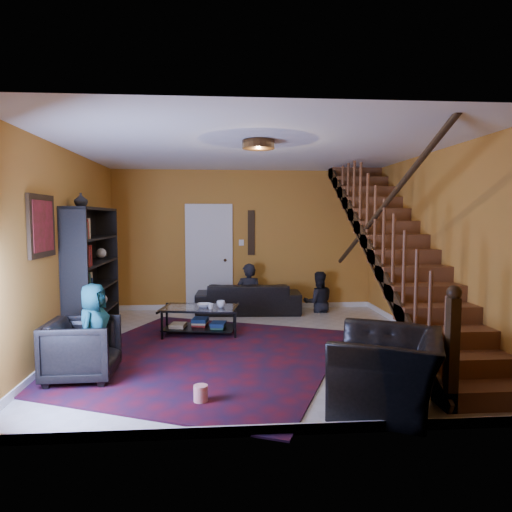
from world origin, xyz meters
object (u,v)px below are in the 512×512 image
Objects in this scene: armchair_left at (82,350)px; armchair_right at (387,370)px; coffee_table at (200,319)px; sofa at (248,298)px; bookshelf at (93,276)px.

armchair_right reaches higher than armchair_left.
armchair_left is at bearing -122.89° from coffee_table.
sofa is 4.11m from armchair_left.
bookshelf is at bearing 37.51° from sofa.
sofa is at bearing -32.08° from armchair_left.
bookshelf reaches higher than coffee_table.
armchair_left is at bearing 62.04° from sofa.
armchair_left is (-2.11, -3.53, 0.06)m from sofa.
armchair_right is (1.07, -4.55, 0.08)m from sofa.
coffee_table is at bearing 64.52° from sofa.
armchair_left is 3.34m from armchair_right.
armchair_left reaches higher than coffee_table.
armchair_left is at bearing -79.01° from bookshelf.
coffee_table is (-1.94, 2.95, -0.11)m from armchair_right.
armchair_left is at bearing -82.88° from armchair_right.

